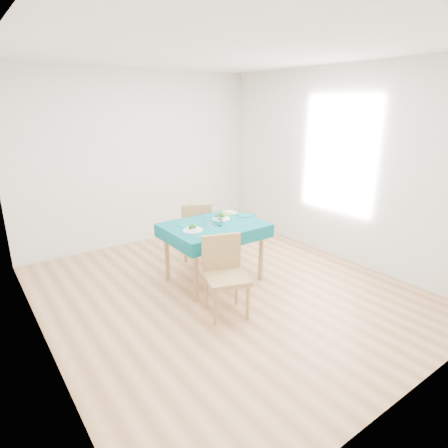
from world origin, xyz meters
TOP-DOWN VIEW (x-y plane):
  - room_shell at (0.00, 0.00)m, footprint 4.02×4.52m
  - table at (0.06, 0.30)m, footprint 1.19×0.90m
  - chair_near at (-0.30, -0.46)m, footprint 0.56×0.59m
  - chair_far at (0.29, 1.12)m, footprint 0.57×0.59m
  - bowl_near at (-0.28, 0.24)m, footprint 0.24×0.24m
  - bowl_far at (0.27, 0.43)m, footprint 0.22×0.22m
  - fork_near at (-0.37, 0.13)m, footprint 0.05×0.17m
  - knife_near at (-0.03, 0.21)m, footprint 0.05×0.22m
  - fork_far at (0.06, 0.43)m, footprint 0.04×0.18m
  - knife_far at (0.56, 0.33)m, footprint 0.09×0.20m
  - napkin_near at (-0.24, 0.44)m, footprint 0.19×0.13m
  - napkin_far at (0.62, 0.36)m, footprint 0.22×0.17m
  - tumbler_center at (0.13, 0.33)m, footprint 0.07×0.07m
  - tumbler_side at (0.09, 0.21)m, footprint 0.07×0.07m
  - side_plate at (0.53, 0.59)m, footprint 0.22×0.22m
  - bread_slice at (0.53, 0.59)m, footprint 0.15×0.15m

SIDE VIEW (x-z plane):
  - table at x=0.06m, z-range 0.00..0.76m
  - chair_far at x=0.29m, z-range 0.00..1.06m
  - chair_near at x=-0.30m, z-range 0.00..1.08m
  - fork_near at x=-0.37m, z-range 0.76..0.76m
  - fork_far at x=0.06m, z-range 0.76..0.76m
  - knife_far at x=0.56m, z-range 0.76..0.76m
  - knife_near at x=-0.03m, z-range 0.76..0.76m
  - side_plate at x=0.53m, z-range 0.76..0.77m
  - napkin_near at x=-0.24m, z-range 0.76..0.77m
  - napkin_far at x=0.62m, z-range 0.76..0.77m
  - bread_slice at x=0.53m, z-range 0.77..0.79m
  - bowl_far at x=0.27m, z-range 0.76..0.83m
  - bowl_near at x=-0.28m, z-range 0.76..0.83m
  - tumbler_side at x=0.09m, z-range 0.76..0.84m
  - tumbler_center at x=0.13m, z-range 0.76..0.85m
  - room_shell at x=0.00m, z-range -0.02..2.71m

